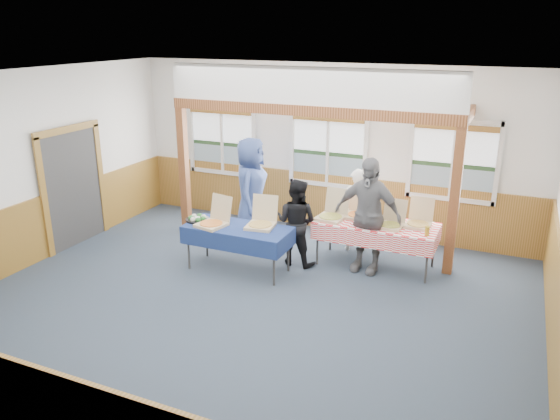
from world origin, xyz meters
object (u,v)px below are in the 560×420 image
(table_left, at_px, (238,230))
(table_right, at_px, (376,226))
(woman_white, at_px, (356,210))
(woman_black, at_px, (296,222))
(man_blue, at_px, (251,189))
(person_grey, at_px, (367,215))

(table_left, xyz_separation_m, table_right, (2.00, 1.08, 0.01))
(table_left, distance_m, woman_white, 2.21)
(woman_white, bearing_deg, woman_black, 31.13)
(table_right, relative_size, woman_black, 1.46)
(woman_white, height_order, man_blue, man_blue)
(woman_black, relative_size, person_grey, 0.77)
(woman_black, bearing_deg, person_grey, -165.51)
(table_left, height_order, woman_white, woman_white)
(man_blue, relative_size, person_grey, 1.02)
(woman_white, relative_size, man_blue, 0.78)
(woman_black, bearing_deg, man_blue, -26.87)
(table_right, height_order, man_blue, man_blue)
(man_blue, distance_m, person_grey, 2.40)
(table_left, height_order, person_grey, person_grey)
(table_right, distance_m, person_grey, 0.36)
(table_left, bearing_deg, woman_black, 49.72)
(table_left, relative_size, woman_white, 1.21)
(table_right, relative_size, man_blue, 1.12)
(table_left, relative_size, person_grey, 0.96)
(table_left, distance_m, man_blue, 1.46)
(table_right, distance_m, woman_black, 1.32)
(woman_black, height_order, person_grey, person_grey)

